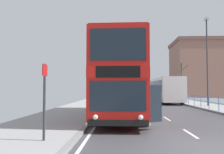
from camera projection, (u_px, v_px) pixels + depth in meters
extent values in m
cube|color=#434348|center=(216.00, 151.00, 7.01)|extent=(8.40, 140.00, 0.06)
cube|color=silver|center=(190.00, 133.00, 9.61)|extent=(0.12, 2.00, 0.00)
cube|color=silver|center=(167.00, 119.00, 14.40)|extent=(0.12, 2.00, 0.00)
cube|color=silver|center=(155.00, 111.00, 19.19)|extent=(0.12, 2.00, 0.00)
cube|color=silver|center=(148.00, 107.00, 23.98)|extent=(0.12, 2.00, 0.00)
cube|color=silver|center=(144.00, 104.00, 28.77)|extent=(0.12, 2.00, 0.00)
cube|color=silver|center=(140.00, 102.00, 33.56)|extent=(0.12, 2.00, 0.00)
cube|color=silver|center=(138.00, 100.00, 38.35)|extent=(0.12, 2.00, 0.00)
cube|color=silver|center=(136.00, 99.00, 43.14)|extent=(0.12, 2.00, 0.00)
cube|color=silver|center=(134.00, 98.00, 47.94)|extent=(0.12, 2.00, 0.00)
cube|color=silver|center=(133.00, 97.00, 52.73)|extent=(0.12, 2.00, 0.00)
cube|color=silver|center=(132.00, 96.00, 57.52)|extent=(0.12, 2.00, 0.00)
cube|color=silver|center=(80.00, 149.00, 7.15)|extent=(0.12, 133.00, 0.00)
cube|color=gray|center=(68.00, 146.00, 7.16)|extent=(0.20, 140.00, 0.14)
cube|color=red|center=(121.00, 97.00, 14.98)|extent=(2.77, 11.20, 1.84)
cube|color=red|center=(121.00, 78.00, 15.04)|extent=(2.79, 11.26, 0.48)
cube|color=red|center=(121.00, 61.00, 15.09)|extent=(2.77, 11.20, 1.68)
cube|color=#A91511|center=(121.00, 47.00, 15.14)|extent=(2.69, 10.87, 0.08)
cube|color=#19232D|center=(118.00, 96.00, 9.42)|extent=(2.20, 0.08, 1.18)
cube|color=black|center=(118.00, 72.00, 9.47)|extent=(1.75, 0.07, 0.46)
cube|color=#19232D|center=(118.00, 44.00, 9.52)|extent=(2.20, 0.08, 1.28)
cube|color=black|center=(118.00, 123.00, 9.37)|extent=(2.37, 0.14, 0.24)
cube|color=white|center=(121.00, 111.00, 14.94)|extent=(2.80, 11.26, 0.10)
cube|color=#19232D|center=(141.00, 93.00, 15.20)|extent=(0.24, 8.69, 0.96)
cube|color=#19232D|center=(141.00, 59.00, 15.02)|extent=(0.27, 10.03, 1.01)
cube|color=#19232D|center=(101.00, 93.00, 15.35)|extent=(0.24, 8.69, 0.96)
cube|color=#19232D|center=(101.00, 60.00, 15.17)|extent=(0.27, 10.03, 1.01)
sphere|color=white|center=(141.00, 117.00, 9.31)|extent=(0.20, 0.20, 0.20)
sphere|color=white|center=(95.00, 117.00, 9.42)|extent=(0.20, 0.20, 0.20)
cube|color=#19232D|center=(154.00, 103.00, 10.38)|extent=(0.69, 0.48, 1.59)
cube|color=black|center=(146.00, 103.00, 10.69)|extent=(0.12, 0.90, 1.59)
cylinder|color=black|center=(145.00, 115.00, 11.51)|extent=(0.33, 1.05, 1.04)
cylinder|color=black|center=(95.00, 115.00, 11.65)|extent=(0.33, 1.05, 1.04)
cylinder|color=black|center=(138.00, 105.00, 18.54)|extent=(0.33, 1.05, 1.04)
cylinder|color=black|center=(107.00, 105.00, 18.68)|extent=(0.33, 1.05, 1.04)
cube|color=white|center=(165.00, 89.00, 30.96)|extent=(2.58, 10.97, 2.80)
cube|color=#19232D|center=(155.00, 86.00, 31.01)|extent=(0.09, 9.30, 1.34)
cube|color=#19232D|center=(175.00, 86.00, 30.94)|extent=(0.09, 9.30, 1.34)
cube|color=#19232D|center=(158.00, 87.00, 36.45)|extent=(2.14, 0.05, 1.68)
cylinder|color=black|center=(152.00, 98.00, 34.40)|extent=(0.29, 0.96, 0.96)
cylinder|color=black|center=(169.00, 98.00, 34.33)|extent=(0.29, 0.96, 0.96)
cylinder|color=black|center=(161.00, 100.00, 27.26)|extent=(0.29, 0.96, 0.96)
cylinder|color=black|center=(182.00, 100.00, 27.20)|extent=(0.29, 0.96, 0.96)
cylinder|color=#386BA8|center=(219.00, 104.00, 17.77)|extent=(0.05, 0.05, 1.03)
cylinder|color=#386BA8|center=(209.00, 103.00, 19.75)|extent=(0.05, 0.05, 1.03)
cylinder|color=#386BA8|center=(201.00, 101.00, 21.73)|extent=(0.05, 0.05, 1.03)
cylinder|color=#386BA8|center=(194.00, 100.00, 23.70)|extent=(0.05, 0.05, 1.03)
cylinder|color=#386BA8|center=(188.00, 99.00, 25.68)|extent=(0.05, 0.05, 1.03)
cylinder|color=#386BA8|center=(184.00, 99.00, 27.66)|extent=(0.05, 0.05, 1.03)
cylinder|color=#2D2D33|center=(44.00, 102.00, 7.71)|extent=(0.08, 0.08, 2.43)
cube|color=red|center=(45.00, 70.00, 7.78)|extent=(0.04, 0.44, 0.36)
cylinder|color=#38383D|center=(207.00, 63.00, 23.77)|extent=(0.14, 0.14, 8.41)
cube|color=#B2B2AD|center=(206.00, 19.00, 23.99)|extent=(0.28, 0.60, 0.20)
cylinder|color=brown|center=(182.00, 81.00, 36.26)|extent=(0.31, 0.31, 5.52)
cylinder|color=brown|center=(181.00, 72.00, 35.97)|extent=(0.43, 0.80, 1.18)
cylinder|color=brown|center=(179.00, 65.00, 36.69)|extent=(0.64, 0.73, 1.04)
cylinder|color=brown|center=(182.00, 67.00, 35.93)|extent=(0.24, 0.96, 1.28)
cylinder|color=brown|center=(176.00, 69.00, 36.89)|extent=(1.43, 1.14, 1.28)
cylinder|color=brown|center=(185.00, 68.00, 35.93)|extent=(0.83, 0.96, 0.82)
cube|color=#936656|center=(200.00, 71.00, 53.98)|extent=(11.46, 10.91, 11.71)
cube|color=brown|center=(200.00, 43.00, 54.29)|extent=(11.92, 11.35, 0.70)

